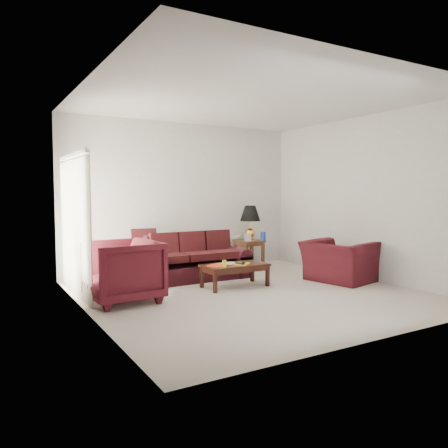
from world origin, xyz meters
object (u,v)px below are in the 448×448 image
object	(u,v)px
sofa	(196,257)
coffee_table	(235,275)
end_table	(249,253)
armchair_left	(122,271)
floor_lamp	(70,243)
armchair_right	(339,261)

from	to	relation	value
sofa	coffee_table	world-z (taller)	sofa
sofa	coffee_table	bearing A→B (deg)	-77.45
end_table	armchair_left	distance (m)	3.69
floor_lamp	armchair_right	xyz separation A→B (m)	(4.20, -2.19, -0.35)
floor_lamp	armchair_right	distance (m)	4.75
armchair_right	floor_lamp	bearing A→B (deg)	50.33
floor_lamp	armchair_right	bearing A→B (deg)	-27.51
armchair_right	end_table	bearing A→B (deg)	1.28
armchair_right	armchair_left	bearing A→B (deg)	70.60
sofa	end_table	distance (m)	1.78
coffee_table	floor_lamp	bearing A→B (deg)	149.38
floor_lamp	armchair_right	world-z (taller)	floor_lamp
armchair_left	floor_lamp	bearing A→B (deg)	-169.84
sofa	coffee_table	size ratio (longest dim) A/B	1.80
end_table	armchair_right	bearing A→B (deg)	-76.56
floor_lamp	armchair_left	xyz separation A→B (m)	(0.39, -1.70, -0.25)
floor_lamp	coffee_table	xyz separation A→B (m)	(2.34, -1.65, -0.52)
armchair_left	coffee_table	bearing A→B (deg)	88.61
sofa	end_table	world-z (taller)	sofa
coffee_table	armchair_right	bearing A→B (deg)	-11.45
sofa	armchair_right	bearing A→B (deg)	-38.68
armchair_right	coffee_table	bearing A→B (deg)	61.81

